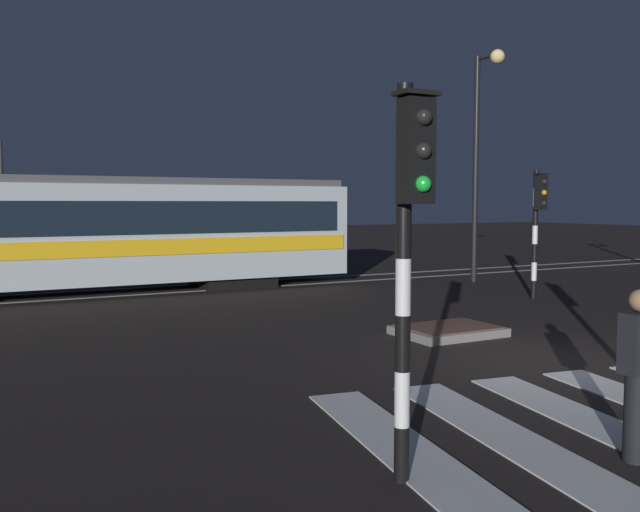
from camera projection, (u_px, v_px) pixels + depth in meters
ground_plane at (537, 361)px, 10.88m from camera, size 120.00×120.00×0.00m
rail_near at (269, 286)px, 20.47m from camera, size 80.00×0.12×0.03m
rail_far at (251, 282)px, 21.73m from camera, size 80.00×0.12×0.03m
traffic_island at (448, 331)px, 12.96m from camera, size 1.90×1.39×0.18m
traffic_light_corner_far_right at (538, 214)px, 17.67m from camera, size 0.36×0.42×3.41m
traffic_light_corner_near_left at (409, 223)px, 5.90m from camera, size 0.36×0.42×3.58m
street_lamp_trackside_right at (481, 139)px, 21.19m from camera, size 0.44×1.21×7.20m
tram at (92, 232)px, 18.64m from camera, size 15.03×2.58×4.15m
pedestrian_waiting_at_kerb at (638, 374)px, 6.57m from camera, size 0.36×0.24×1.71m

